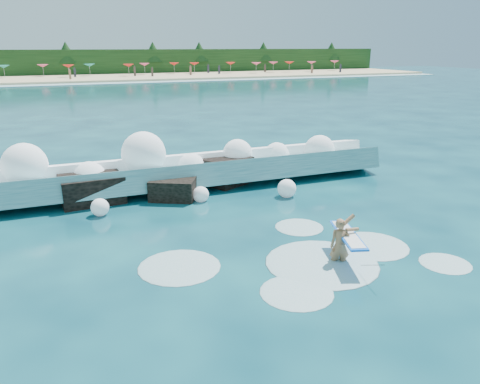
{
  "coord_description": "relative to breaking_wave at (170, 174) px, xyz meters",
  "views": [
    {
      "loc": [
        -3.99,
        -11.46,
        5.77
      ],
      "look_at": [
        1.5,
        2.0,
        1.2
      ],
      "focal_mm": 35.0,
      "sensor_mm": 36.0,
      "label": 1
    }
  ],
  "objects": [
    {
      "name": "ground",
      "position": [
        -0.44,
        -7.26,
        -0.58
      ],
      "size": [
        200.0,
        200.0,
        0.0
      ],
      "primitive_type": "plane",
      "color": "#072A3C",
      "rests_on": "ground"
    },
    {
      "name": "beach",
      "position": [
        -0.44,
        70.74,
        -0.38
      ],
      "size": [
        140.0,
        20.0,
        0.4
      ],
      "primitive_type": "cube",
      "color": "tan",
      "rests_on": "ground"
    },
    {
      "name": "wet_band",
      "position": [
        -0.44,
        59.74,
        -0.54
      ],
      "size": [
        140.0,
        5.0,
        0.08
      ],
      "primitive_type": "cube",
      "color": "silver",
      "rests_on": "ground"
    },
    {
      "name": "treeline",
      "position": [
        -0.44,
        80.74,
        1.92
      ],
      "size": [
        140.0,
        4.0,
        5.0
      ],
      "primitive_type": "cube",
      "color": "black",
      "rests_on": "ground"
    },
    {
      "name": "breaking_wave",
      "position": [
        0.0,
        0.0,
        0.0
      ],
      "size": [
        19.14,
        2.93,
        1.65
      ],
      "color": "teal",
      "rests_on": "ground"
    },
    {
      "name": "rock_cluster",
      "position": [
        -0.61,
        -0.73,
        -0.15
      ],
      "size": [
        8.1,
        3.3,
        1.33
      ],
      "color": "black",
      "rests_on": "ground"
    },
    {
      "name": "surfer_with_board",
      "position": [
        2.62,
        -8.83,
        -0.0
      ],
      "size": [
        1.17,
        2.79,
        1.55
      ],
      "color": "#986A47",
      "rests_on": "ground"
    },
    {
      "name": "wave_spray",
      "position": [
        -0.48,
        0.01,
        0.59
      ],
      "size": [
        15.58,
        4.5,
        2.48
      ],
      "color": "white",
      "rests_on": "ground"
    },
    {
      "name": "surf_foam",
      "position": [
        1.84,
        -8.38,
        -0.58
      ],
      "size": [
        8.72,
        5.49,
        0.16
      ],
      "color": "silver",
      "rests_on": "ground"
    },
    {
      "name": "beach_umbrellas",
      "position": [
        -0.36,
        72.78,
        1.67
      ],
      "size": [
        114.83,
        6.94,
        0.5
      ],
      "color": "#E04269",
      "rests_on": "ground"
    },
    {
      "name": "beachgoers",
      "position": [
        -7.55,
        67.43,
        0.53
      ],
      "size": [
        105.33,
        14.06,
        1.94
      ],
      "color": "#3F332D",
      "rests_on": "ground"
    }
  ]
}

